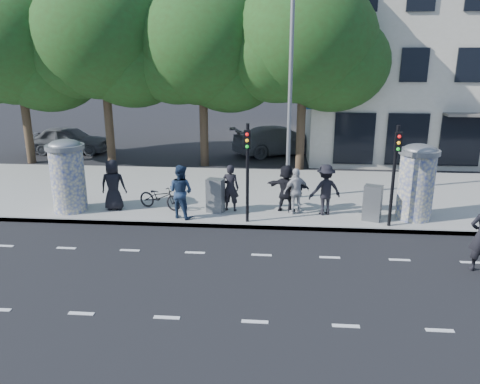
# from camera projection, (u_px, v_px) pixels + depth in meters

# --- Properties ---
(ground) EXTENTS (120.00, 120.00, 0.00)m
(ground) POSITION_uv_depth(u_px,v_px,m) (259.00, 277.00, 12.51)
(ground) COLOR black
(ground) RESTS_ON ground
(sidewalk) EXTENTS (40.00, 8.00, 0.15)m
(sidewalk) POSITION_uv_depth(u_px,v_px,m) (268.00, 194.00, 19.65)
(sidewalk) COLOR gray
(sidewalk) RESTS_ON ground
(curb) EXTENTS (40.00, 0.10, 0.16)m
(curb) POSITION_uv_depth(u_px,v_px,m) (264.00, 227.00, 15.88)
(curb) COLOR slate
(curb) RESTS_ON ground
(lane_dash_near) EXTENTS (32.00, 0.12, 0.01)m
(lane_dash_near) POSITION_uv_depth(u_px,v_px,m) (255.00, 322.00, 10.41)
(lane_dash_near) COLOR silver
(lane_dash_near) RESTS_ON ground
(lane_dash_far) EXTENTS (32.00, 0.12, 0.01)m
(lane_dash_far) POSITION_uv_depth(u_px,v_px,m) (262.00, 255.00, 13.85)
(lane_dash_far) COLOR silver
(lane_dash_far) RESTS_ON ground
(ad_column_left) EXTENTS (1.36, 1.36, 2.65)m
(ad_column_left) POSITION_uv_depth(u_px,v_px,m) (68.00, 174.00, 16.96)
(ad_column_left) COLOR beige
(ad_column_left) RESTS_ON sidewalk
(ad_column_right) EXTENTS (1.36, 1.36, 2.65)m
(ad_column_right) POSITION_uv_depth(u_px,v_px,m) (417.00, 180.00, 16.14)
(ad_column_right) COLOR beige
(ad_column_right) RESTS_ON sidewalk
(traffic_pole_near) EXTENTS (0.22, 0.31, 3.40)m
(traffic_pole_near) POSITION_uv_depth(u_px,v_px,m) (247.00, 163.00, 15.55)
(traffic_pole_near) COLOR black
(traffic_pole_near) RESTS_ON sidewalk
(traffic_pole_far) EXTENTS (0.22, 0.31, 3.40)m
(traffic_pole_far) POSITION_uv_depth(u_px,v_px,m) (395.00, 166.00, 15.15)
(traffic_pole_far) COLOR black
(traffic_pole_far) RESTS_ON sidewalk
(street_lamp) EXTENTS (0.25, 0.93, 8.00)m
(street_lamp) POSITION_uv_depth(u_px,v_px,m) (291.00, 80.00, 17.41)
(street_lamp) COLOR slate
(street_lamp) RESTS_ON sidewalk
(tree_far_left) EXTENTS (7.20, 7.20, 9.26)m
(tree_far_left) POSITION_uv_depth(u_px,v_px,m) (17.00, 44.00, 23.75)
(tree_far_left) COLOR #38281C
(tree_far_left) RESTS_ON ground
(tree_mid_left) EXTENTS (7.20, 7.20, 9.57)m
(tree_mid_left) POSITION_uv_depth(u_px,v_px,m) (102.00, 37.00, 23.29)
(tree_mid_left) COLOR #38281C
(tree_mid_left) RESTS_ON ground
(tree_near_left) EXTENTS (6.80, 6.80, 8.97)m
(tree_near_left) POSITION_uv_depth(u_px,v_px,m) (202.00, 46.00, 23.19)
(tree_near_left) COLOR #38281C
(tree_near_left) RESTS_ON ground
(tree_center) EXTENTS (7.00, 7.00, 9.30)m
(tree_center) POSITION_uv_depth(u_px,v_px,m) (304.00, 41.00, 22.33)
(tree_center) COLOR #38281C
(tree_center) RESTS_ON ground
(building) EXTENTS (20.30, 15.85, 12.00)m
(building) POSITION_uv_depth(u_px,v_px,m) (469.00, 49.00, 28.90)
(building) COLOR #B9B19B
(building) RESTS_ON ground
(ped_a) EXTENTS (0.96, 0.65, 1.89)m
(ped_a) POSITION_uv_depth(u_px,v_px,m) (113.00, 185.00, 17.19)
(ped_a) COLOR black
(ped_a) RESTS_ON sidewalk
(ped_b) EXTENTS (0.68, 0.48, 1.74)m
(ped_b) POSITION_uv_depth(u_px,v_px,m) (230.00, 188.00, 17.08)
(ped_b) COLOR black
(ped_b) RESTS_ON sidewalk
(ped_c) EXTENTS (1.14, 1.03, 1.90)m
(ped_c) POSITION_uv_depth(u_px,v_px,m) (181.00, 191.00, 16.35)
(ped_c) COLOR #1F314E
(ped_c) RESTS_ON sidewalk
(ped_d) EXTENTS (1.34, 1.02, 1.84)m
(ped_d) POSITION_uv_depth(u_px,v_px,m) (325.00, 190.00, 16.67)
(ped_d) COLOR black
(ped_d) RESTS_ON sidewalk
(ped_e) EXTENTS (1.13, 0.91, 1.68)m
(ped_e) POSITION_uv_depth(u_px,v_px,m) (296.00, 191.00, 16.77)
(ped_e) COLOR #A7A7AA
(ped_e) RESTS_ON sidewalk
(ped_f) EXTENTS (1.72, 1.15, 1.74)m
(ped_f) POSITION_uv_depth(u_px,v_px,m) (286.00, 188.00, 17.02)
(ped_f) COLOR black
(ped_f) RESTS_ON sidewalk
(bicycle) EXTENTS (1.12, 1.86, 0.93)m
(bicycle) POSITION_uv_depth(u_px,v_px,m) (160.00, 197.00, 17.38)
(bicycle) COLOR black
(bicycle) RESTS_ON sidewalk
(cabinet_left) EXTENTS (0.68, 0.56, 1.25)m
(cabinet_left) POSITION_uv_depth(u_px,v_px,m) (215.00, 196.00, 17.00)
(cabinet_left) COLOR slate
(cabinet_left) RESTS_ON sidewalk
(cabinet_right) EXTENTS (0.71, 0.62, 1.25)m
(cabinet_right) POSITION_uv_depth(u_px,v_px,m) (372.00, 203.00, 16.14)
(cabinet_right) COLOR slate
(cabinet_right) RESTS_ON sidewalk
(car_left) EXTENTS (2.04, 4.78, 1.61)m
(car_left) POSITION_uv_depth(u_px,v_px,m) (69.00, 140.00, 27.79)
(car_left) COLOR #505256
(car_left) RESTS_ON ground
(car_right) EXTENTS (4.38, 6.15, 1.65)m
(car_right) POSITION_uv_depth(u_px,v_px,m) (280.00, 140.00, 27.48)
(car_right) COLOR #565A5E
(car_right) RESTS_ON ground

